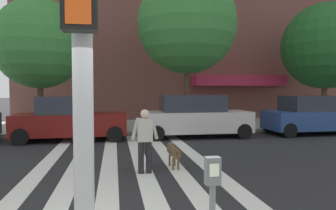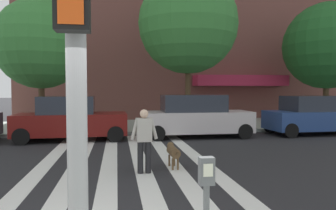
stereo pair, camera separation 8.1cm
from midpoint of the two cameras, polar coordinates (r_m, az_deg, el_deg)
The scene contains 12 objects.
ground_plane at distance 9.50m, azimuth -11.86°, elevation -10.30°, with size 160.00×160.00×0.00m, color #232326.
sidewalk_far at distance 18.17m, azimuth -10.56°, elevation -3.80°, with size 80.00×6.00×0.15m, color #98A297.
crosswalk_stripes at distance 9.49m, azimuth -7.46°, elevation -10.25°, with size 4.95×11.00×0.01m.
parking_meter_curbside at distance 3.16m, azimuth 7.67°, elevation -17.81°, with size 0.14×0.11×1.36m.
parked_car_behind_first at distance 14.02m, azimuth -16.91°, elevation -2.50°, with size 4.61×2.10×1.86m.
parked_car_third_in_line at distance 14.34m, azimuth 5.20°, elevation -2.09°, with size 4.80×1.94×1.91m.
parked_car_fourth_in_line at distance 16.76m, azimuth 24.91°, elevation -1.75°, with size 4.66×2.10×1.84m.
street_tree_nearest at distance 16.42m, azimuth -21.76°, elevation 10.12°, with size 4.24×4.24×6.27m.
street_tree_middle at distance 16.90m, azimuth 3.76°, elevation 14.30°, with size 5.13×5.13×7.94m.
street_tree_further at distance 21.30m, azimuth 26.75°, elevation 9.43°, with size 5.08×5.08×7.12m.
pedestrian_dog_walker at distance 8.14m, azimuth -4.01°, elevation -5.81°, with size 0.71×0.25×1.64m.
dog_on_leash at distance 8.80m, azimuth 1.18°, elevation -8.34°, with size 0.28×1.07×0.65m.
Camera 2 is at (0.50, -3.45, 2.14)m, focal length 33.96 mm.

